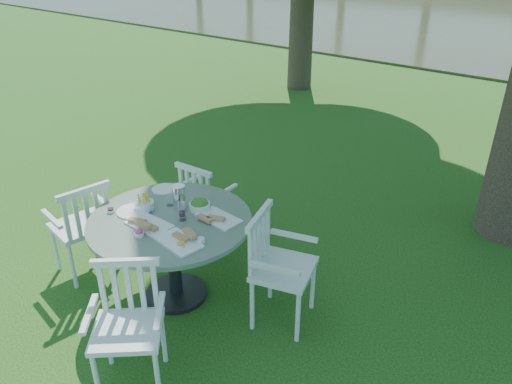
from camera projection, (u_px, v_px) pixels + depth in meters
ground at (243, 278)px, 4.81m from camera, size 140.00×140.00×0.00m
table at (171, 235)px, 4.28m from camera, size 1.39×1.39×0.81m
chair_ne at (273, 259)px, 4.08m from camera, size 0.59×0.61×0.99m
chair_nw at (202, 197)px, 5.13m from camera, size 0.48×0.45×0.91m
chair_sw at (84, 223)px, 4.60m from camera, size 0.54×0.56×0.97m
chair_se at (128, 314)px, 3.53m from camera, size 0.65×0.65×0.94m
tableware at (172, 210)px, 4.25m from camera, size 1.09×0.83×0.23m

